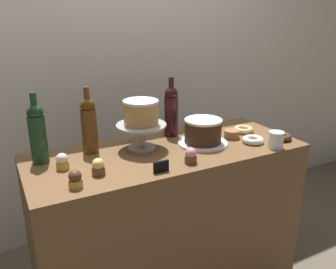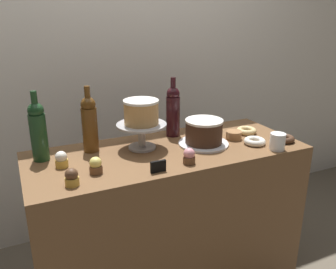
# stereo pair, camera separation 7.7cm
# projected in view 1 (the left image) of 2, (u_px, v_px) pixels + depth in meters

# --- Properties ---
(back_wall) EXTENTS (6.00, 0.05, 2.60)m
(back_wall) POSITION_uv_depth(u_px,v_px,m) (109.00, 50.00, 2.33)
(back_wall) COLOR silver
(back_wall) RESTS_ON ground_plane
(display_counter) EXTENTS (1.38, 0.56, 0.89)m
(display_counter) POSITION_uv_depth(u_px,v_px,m) (168.00, 225.00, 1.90)
(display_counter) COLOR brown
(display_counter) RESTS_ON ground_plane
(cake_stand_pedestal) EXTENTS (0.25, 0.25, 0.13)m
(cake_stand_pedestal) POSITION_uv_depth(u_px,v_px,m) (141.00, 132.00, 1.74)
(cake_stand_pedestal) COLOR #B2B2B7
(cake_stand_pedestal) RESTS_ON display_counter
(white_layer_cake) EXTENTS (0.17, 0.17, 0.12)m
(white_layer_cake) POSITION_uv_depth(u_px,v_px,m) (141.00, 112.00, 1.70)
(white_layer_cake) COLOR tan
(white_layer_cake) RESTS_ON cake_stand_pedestal
(silver_serving_platter) EXTENTS (0.26, 0.26, 0.01)m
(silver_serving_platter) POSITION_uv_depth(u_px,v_px,m) (203.00, 143.00, 1.83)
(silver_serving_platter) COLOR white
(silver_serving_platter) RESTS_ON display_counter
(chocolate_round_cake) EXTENTS (0.19, 0.19, 0.12)m
(chocolate_round_cake) POSITION_uv_depth(u_px,v_px,m) (203.00, 131.00, 1.81)
(chocolate_round_cake) COLOR #3D2619
(chocolate_round_cake) RESTS_ON silver_serving_platter
(wine_bottle_amber) EXTENTS (0.08, 0.08, 0.33)m
(wine_bottle_amber) POSITION_uv_depth(u_px,v_px,m) (89.00, 124.00, 1.67)
(wine_bottle_amber) COLOR #5B3814
(wine_bottle_amber) RESTS_ON display_counter
(wine_bottle_green) EXTENTS (0.08, 0.08, 0.33)m
(wine_bottle_green) POSITION_uv_depth(u_px,v_px,m) (37.00, 132.00, 1.56)
(wine_bottle_green) COLOR #193D1E
(wine_bottle_green) RESTS_ON display_counter
(wine_bottle_dark_red) EXTENTS (0.08, 0.08, 0.33)m
(wine_bottle_dark_red) POSITION_uv_depth(u_px,v_px,m) (171.00, 110.00, 1.91)
(wine_bottle_dark_red) COLOR black
(wine_bottle_dark_red) RESTS_ON display_counter
(cupcake_lemon) EXTENTS (0.06, 0.06, 0.07)m
(cupcake_lemon) POSITION_uv_depth(u_px,v_px,m) (98.00, 167.00, 1.47)
(cupcake_lemon) COLOR brown
(cupcake_lemon) RESTS_ON display_counter
(cupcake_vanilla) EXTENTS (0.06, 0.06, 0.07)m
(cupcake_vanilla) POSITION_uv_depth(u_px,v_px,m) (62.00, 162.00, 1.52)
(cupcake_vanilla) COLOR gold
(cupcake_vanilla) RESTS_ON display_counter
(cupcake_strawberry) EXTENTS (0.06, 0.06, 0.07)m
(cupcake_strawberry) POSITION_uv_depth(u_px,v_px,m) (191.00, 156.00, 1.59)
(cupcake_strawberry) COLOR brown
(cupcake_strawberry) RESTS_ON display_counter
(cupcake_chocolate) EXTENTS (0.06, 0.06, 0.07)m
(cupcake_chocolate) POSITION_uv_depth(u_px,v_px,m) (75.00, 179.00, 1.36)
(cupcake_chocolate) COLOR gold
(cupcake_chocolate) RESTS_ON display_counter
(donut_sugar) EXTENTS (0.11, 0.11, 0.03)m
(donut_sugar) POSITION_uv_depth(u_px,v_px,m) (253.00, 140.00, 1.84)
(donut_sugar) COLOR silver
(donut_sugar) RESTS_ON display_counter
(donut_glazed) EXTENTS (0.11, 0.11, 0.03)m
(donut_glazed) POSITION_uv_depth(u_px,v_px,m) (244.00, 130.00, 2.00)
(donut_glazed) COLOR #E0C17F
(donut_glazed) RESTS_ON display_counter
(donut_chocolate) EXTENTS (0.11, 0.11, 0.03)m
(donut_chocolate) POSITION_uv_depth(u_px,v_px,m) (281.00, 137.00, 1.89)
(donut_chocolate) COLOR #472D1E
(donut_chocolate) RESTS_ON display_counter
(cookie_stack) EXTENTS (0.08, 0.08, 0.04)m
(cookie_stack) POSITION_uv_depth(u_px,v_px,m) (232.00, 134.00, 1.91)
(cookie_stack) COLOR olive
(cookie_stack) RESTS_ON display_counter
(price_sign_chalkboard) EXTENTS (0.07, 0.01, 0.05)m
(price_sign_chalkboard) POSITION_uv_depth(u_px,v_px,m) (161.00, 167.00, 1.50)
(price_sign_chalkboard) COLOR black
(price_sign_chalkboard) RESTS_ON display_counter
(coffee_cup_ceramic) EXTENTS (0.08, 0.08, 0.08)m
(coffee_cup_ceramic) POSITION_uv_depth(u_px,v_px,m) (276.00, 140.00, 1.76)
(coffee_cup_ceramic) COLOR white
(coffee_cup_ceramic) RESTS_ON display_counter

